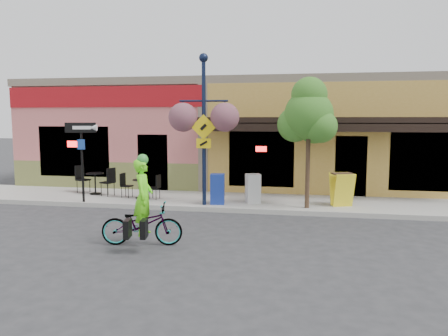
# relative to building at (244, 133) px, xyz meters

# --- Properties ---
(ground) EXTENTS (90.00, 90.00, 0.00)m
(ground) POSITION_rel_building_xyz_m (0.00, -7.50, -2.25)
(ground) COLOR #2D2D30
(ground) RESTS_ON ground
(sidewalk) EXTENTS (24.00, 3.00, 0.15)m
(sidewalk) POSITION_rel_building_xyz_m (0.00, -5.50, -2.17)
(sidewalk) COLOR #9E9B93
(sidewalk) RESTS_ON ground
(curb) EXTENTS (24.00, 0.12, 0.15)m
(curb) POSITION_rel_building_xyz_m (0.00, -6.95, -2.17)
(curb) COLOR #A8A59E
(curb) RESTS_ON ground
(building) EXTENTS (18.20, 8.20, 4.50)m
(building) POSITION_rel_building_xyz_m (0.00, 0.00, 0.00)
(building) COLOR #C76462
(building) RESTS_ON ground
(bicycle) EXTENTS (1.95, 0.95, 0.98)m
(bicycle) POSITION_rel_building_xyz_m (-0.89, -10.76, -1.76)
(bicycle) COLOR maroon
(bicycle) RESTS_ON ground
(cyclist_rider) EXTENTS (0.52, 0.70, 1.76)m
(cyclist_rider) POSITION_rel_building_xyz_m (-0.84, -10.76, -1.37)
(cyclist_rider) COLOR #69FE1A
(cyclist_rider) RESTS_ON ground
(lamp_post) EXTENTS (1.60, 0.81, 4.79)m
(lamp_post) POSITION_rel_building_xyz_m (-0.37, -6.62, 0.29)
(lamp_post) COLOR black
(lamp_post) RESTS_ON sidewalk
(one_way_sign) EXTENTS (1.03, 0.42, 2.63)m
(one_way_sign) POSITION_rel_building_xyz_m (-4.45, -6.85, -0.78)
(one_way_sign) COLOR black
(one_way_sign) RESTS_ON sidewalk
(cafe_set_left) EXTENTS (1.90, 1.41, 1.02)m
(cafe_set_left) POSITION_rel_building_xyz_m (-4.76, -5.41, -1.59)
(cafe_set_left) COLOR black
(cafe_set_left) RESTS_ON sidewalk
(cafe_set_right) EXTENTS (1.52, 0.91, 0.86)m
(cafe_set_right) POSITION_rel_building_xyz_m (-2.83, -5.88, -1.67)
(cafe_set_right) COLOR black
(cafe_set_right) RESTS_ON sidewalk
(newspaper_box_blue) EXTENTS (0.48, 0.44, 0.98)m
(newspaper_box_blue) POSITION_rel_building_xyz_m (0.01, -6.40, -1.61)
(newspaper_box_blue) COLOR navy
(newspaper_box_blue) RESTS_ON sidewalk
(newspaper_box_grey) EXTENTS (0.56, 0.54, 0.95)m
(newspaper_box_grey) POSITION_rel_building_xyz_m (1.12, -5.98, -1.62)
(newspaper_box_grey) COLOR silver
(newspaper_box_grey) RESTS_ON sidewalk
(street_tree) EXTENTS (1.89, 1.89, 4.07)m
(street_tree) POSITION_rel_building_xyz_m (2.87, -6.51, -0.07)
(street_tree) COLOR #3D7A26
(street_tree) RESTS_ON sidewalk
(sandwich_board) EXTENTS (0.76, 0.65, 1.06)m
(sandwich_board) POSITION_rel_building_xyz_m (4.02, -6.20, -1.57)
(sandwich_board) COLOR yellow
(sandwich_board) RESTS_ON sidewalk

